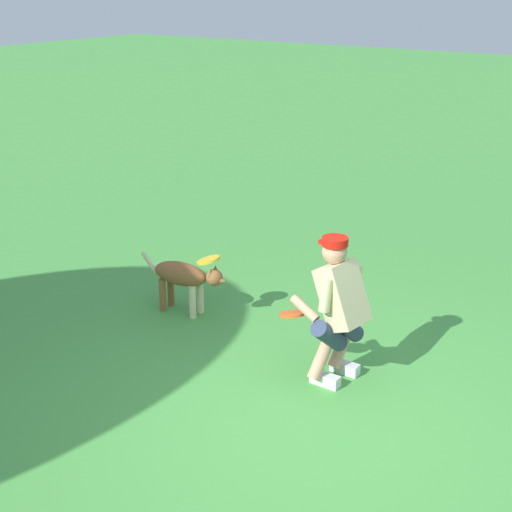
% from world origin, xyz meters
% --- Properties ---
extents(ground_plane, '(60.00, 60.00, 0.00)m').
position_xyz_m(ground_plane, '(0.00, 0.00, 0.00)').
color(ground_plane, '#4A9D44').
extents(person, '(0.63, 0.66, 1.29)m').
position_xyz_m(person, '(0.28, -0.76, 0.70)').
color(person, silver).
rests_on(person, ground_plane).
extents(dog, '(1.04, 0.31, 0.59)m').
position_xyz_m(dog, '(2.21, -1.06, 0.40)').
color(dog, '#915A33').
rests_on(dog, ground_plane).
extents(frisbee_flying, '(0.30, 0.30, 0.11)m').
position_xyz_m(frisbee_flying, '(1.92, -1.09, 0.64)').
color(frisbee_flying, yellow).
extents(frisbee_held, '(0.23, 0.24, 0.09)m').
position_xyz_m(frisbee_held, '(0.61, -0.57, 0.61)').
color(frisbee_held, '#EA561E').
rests_on(frisbee_held, person).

